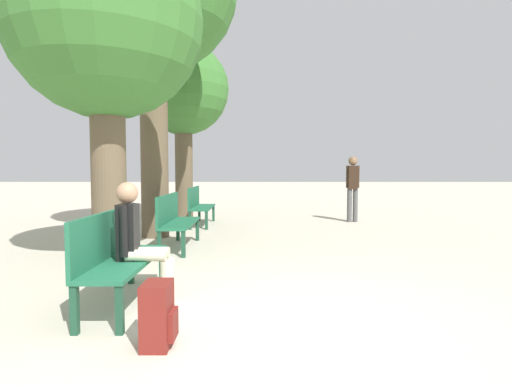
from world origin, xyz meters
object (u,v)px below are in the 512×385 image
at_px(tree_row_2, 184,92).
at_px(backpack, 159,315).
at_px(person_seated, 140,239).
at_px(bench_row_2, 199,203).
at_px(bench_row_0, 117,252).
at_px(tree_row_0, 106,25).
at_px(bench_row_1, 175,218).
at_px(pedestrian_near, 353,185).

bearing_deg(tree_row_2, backpack, -81.17).
distance_m(person_seated, backpack, 1.13).
distance_m(bench_row_2, backpack, 6.71).
relative_size(tree_row_2, backpack, 9.80).
relative_size(bench_row_0, backpack, 3.15).
bearing_deg(tree_row_0, person_seated, -60.98).
bearing_deg(backpack, tree_row_0, 116.97).
xyz_separation_m(bench_row_0, person_seated, (0.23, 0.01, 0.13)).
height_order(tree_row_0, person_seated, tree_row_0).
xyz_separation_m(bench_row_0, backpack, (0.65, -0.96, -0.29)).
xyz_separation_m(bench_row_1, backpack, (0.65, -3.82, -0.29)).
distance_m(bench_row_1, person_seated, 2.86).
distance_m(bench_row_2, pedestrian_near, 3.96).
height_order(bench_row_0, bench_row_2, same).
height_order(bench_row_0, backpack, bench_row_0).
height_order(bench_row_2, backpack, bench_row_2).
bearing_deg(tree_row_0, bench_row_0, -67.98).
bearing_deg(pedestrian_near, tree_row_2, 167.79).
distance_m(tree_row_0, tree_row_2, 5.74).
bearing_deg(backpack, pedestrian_near, 66.03).
xyz_separation_m(bench_row_0, tree_row_0, (-0.63, 1.56, 2.77)).
distance_m(bench_row_1, pedestrian_near, 5.22).
xyz_separation_m(bench_row_2, tree_row_0, (-0.63, -4.15, 2.77)).
bearing_deg(pedestrian_near, person_seated, -120.07).
relative_size(bench_row_1, backpack, 3.15).
bearing_deg(bench_row_1, person_seated, -85.35).
relative_size(tree_row_0, person_seated, 3.80).
distance_m(bench_row_0, backpack, 1.19).
relative_size(bench_row_2, backpack, 3.15).
bearing_deg(person_seated, bench_row_1, 94.65).
height_order(bench_row_2, tree_row_0, tree_row_0).
height_order(bench_row_0, tree_row_0, tree_row_0).
bearing_deg(tree_row_2, person_seated, -83.25).
bearing_deg(tree_row_2, tree_row_0, -90.00).
relative_size(tree_row_0, pedestrian_near, 2.77).
bearing_deg(bench_row_1, bench_row_0, -90.00).
bearing_deg(backpack, tree_row_2, 98.83).
xyz_separation_m(bench_row_0, bench_row_2, (0.00, 5.71, 0.00)).
xyz_separation_m(person_seated, pedestrian_near, (3.65, 6.31, 0.31)).
xyz_separation_m(bench_row_1, pedestrian_near, (3.89, 3.46, 0.44)).
bearing_deg(bench_row_1, backpack, -80.32).
bearing_deg(tree_row_0, bench_row_2, 81.36).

